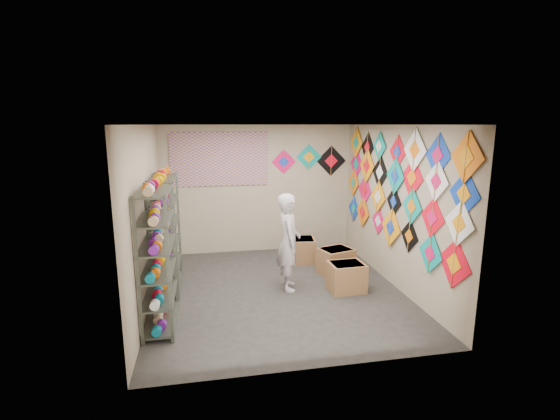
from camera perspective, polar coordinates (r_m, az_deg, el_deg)
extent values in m
plane|color=#2A2825|center=(6.87, -0.36, -11.22)|extent=(4.50, 4.50, 0.00)
plane|color=tan|center=(8.65, -3.08, 2.93)|extent=(4.00, 0.00, 4.00)
plane|color=tan|center=(4.34, 5.05, -6.27)|extent=(4.00, 0.00, 4.00)
plane|color=tan|center=(6.42, -18.22, -0.84)|extent=(0.00, 4.50, 4.50)
plane|color=tan|center=(7.09, 15.72, 0.50)|extent=(0.00, 4.50, 4.50)
plane|color=gray|center=(6.32, -0.39, 11.92)|extent=(4.50, 4.50, 0.00)
cube|color=#4C5147|center=(5.68, -16.80, -6.57)|extent=(0.40, 1.10, 1.90)
cube|color=#4C5147|center=(6.92, -15.74, -3.19)|extent=(0.40, 1.10, 1.90)
cylinder|color=#DD1F46|center=(5.20, -17.39, -7.23)|extent=(0.12, 0.10, 0.12)
cylinder|color=orange|center=(5.38, -17.17, -6.57)|extent=(0.12, 0.10, 0.12)
cylinder|color=#E3A000|center=(5.56, -16.96, -5.95)|extent=(0.12, 0.10, 0.12)
cylinder|color=white|center=(5.74, -16.77, -5.37)|extent=(0.12, 0.10, 0.12)
cylinder|color=red|center=(5.92, -16.58, -4.82)|extent=(0.12, 0.10, 0.12)
cylinder|color=#701C9D|center=(6.11, -16.41, -4.31)|extent=(0.12, 0.10, 0.12)
cylinder|color=tan|center=(6.43, -16.14, -3.47)|extent=(0.12, 0.10, 0.12)
cylinder|color=#0A6D89|center=(6.62, -15.99, -3.04)|extent=(0.12, 0.10, 0.12)
cylinder|color=#DD1F46|center=(6.80, -15.85, -2.62)|extent=(0.12, 0.10, 0.12)
cylinder|color=orange|center=(6.99, -15.72, -2.23)|extent=(0.12, 0.10, 0.12)
cylinder|color=#E3A000|center=(7.18, -15.60, -1.86)|extent=(0.12, 0.10, 0.12)
cylinder|color=white|center=(7.36, -15.49, -1.51)|extent=(0.12, 0.10, 0.12)
cube|color=red|center=(5.71, 23.32, -6.95)|extent=(0.03, 0.69, 0.69)
cube|color=#08958F|center=(6.13, 20.38, -5.74)|extent=(0.03, 0.60, 0.60)
cube|color=black|center=(6.65, 17.74, -3.52)|extent=(0.02, 0.54, 0.54)
cube|color=#FF9A0D|center=(7.17, 15.31, -2.38)|extent=(0.04, 0.69, 0.68)
cube|color=#E10E5C|center=(7.66, 13.66, -1.50)|extent=(0.01, 0.54, 0.54)
cube|color=orange|center=(8.27, 11.56, -0.29)|extent=(0.02, 0.62, 0.62)
cube|color=#103CBC|center=(8.78, 10.33, 0.21)|extent=(0.03, 0.57, 0.57)
cube|color=white|center=(5.52, 23.90, -1.74)|extent=(0.04, 0.60, 0.60)
cube|color=red|center=(6.05, 20.66, -0.97)|extent=(0.04, 0.59, 0.59)
cube|color=#08958F|center=(6.50, 18.05, 0.48)|extent=(0.01, 0.57, 0.57)
cube|color=black|center=(7.06, 15.72, 1.15)|extent=(0.01, 0.53, 0.53)
cube|color=#FF9A0D|center=(7.58, 13.62, 1.80)|extent=(0.03, 0.59, 0.59)
cube|color=#E10E5C|center=(8.20, 11.81, 2.81)|extent=(0.02, 0.64, 0.64)
cube|color=orange|center=(8.71, 10.27, 3.79)|extent=(0.02, 0.58, 0.58)
cube|color=#103CBC|center=(5.44, 24.51, 2.06)|extent=(0.02, 0.61, 0.61)
cube|color=white|center=(5.91, 21.14, 3.78)|extent=(0.02, 0.57, 0.57)
cube|color=red|center=(6.51, 18.10, 4.37)|extent=(0.04, 0.65, 0.64)
cube|color=#08958F|center=(6.96, 15.89, 4.63)|extent=(0.01, 0.62, 0.62)
cube|color=black|center=(7.53, 13.88, 5.17)|extent=(0.02, 0.64, 0.64)
cube|color=#FF9A0D|center=(8.04, 12.12, 6.12)|extent=(0.02, 0.67, 0.67)
cube|color=#E10E5C|center=(8.59, 10.69, 6.38)|extent=(0.02, 0.64, 0.64)
cube|color=orange|center=(5.38, 24.79, 6.77)|extent=(0.02, 0.65, 0.65)
cube|color=#103CBC|center=(5.92, 21.33, 7.20)|extent=(0.03, 0.61, 0.61)
cube|color=white|center=(6.42, 18.43, 8.01)|extent=(0.01, 0.66, 0.66)
cube|color=red|center=(6.94, 16.21, 7.84)|extent=(0.02, 0.56, 0.56)
cube|color=#08958F|center=(7.53, 13.80, 8.71)|extent=(0.01, 0.53, 0.53)
cube|color=black|center=(8.06, 12.21, 8.64)|extent=(0.04, 0.60, 0.60)
cube|color=#FF9A0D|center=(8.56, 10.68, 9.28)|extent=(0.02, 0.64, 0.64)
cube|color=#E10E5C|center=(8.65, 0.52, 6.80)|extent=(0.52, 0.02, 0.52)
cube|color=#08958F|center=(8.77, 4.08, 7.44)|extent=(0.56, 0.02, 0.56)
cube|color=black|center=(8.92, 7.20, 6.87)|extent=(0.66, 0.02, 0.66)
cube|color=#4F4699|center=(8.48, -8.51, 7.06)|extent=(2.00, 0.01, 1.10)
imported|color=beige|center=(6.69, 1.24, -4.52)|extent=(0.66, 0.50, 1.62)
cube|color=brown|center=(6.87, 9.31, -9.26)|extent=(0.58, 0.49, 0.47)
cube|color=brown|center=(7.58, 7.84, -7.14)|extent=(0.70, 0.63, 0.48)
cube|color=brown|center=(8.18, 3.14, -5.61)|extent=(0.56, 0.60, 0.47)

